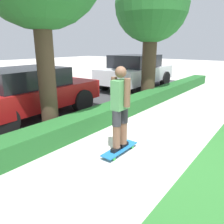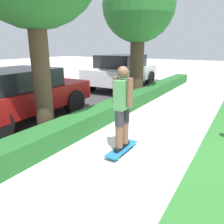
# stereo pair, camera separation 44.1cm
# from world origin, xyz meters

# --- Properties ---
(ground_plane) EXTENTS (60.00, 60.00, 0.00)m
(ground_plane) POSITION_xyz_m (0.00, 0.00, 0.00)
(ground_plane) COLOR beige
(street_asphalt) EXTENTS (18.35, 5.00, 0.01)m
(street_asphalt) POSITION_xyz_m (0.00, 4.20, 0.00)
(street_asphalt) COLOR #38383A
(street_asphalt) RESTS_ON ground_plane
(hedge_row) EXTENTS (18.35, 0.60, 0.43)m
(hedge_row) POSITION_xyz_m (0.00, 1.60, 0.21)
(hedge_row) COLOR #236028
(hedge_row) RESTS_ON ground_plane
(skateboard) EXTENTS (0.90, 0.24, 0.09)m
(skateboard) POSITION_xyz_m (-0.36, 0.24, 0.07)
(skateboard) COLOR #1E6BAD
(skateboard) RESTS_ON ground_plane
(skater_person) EXTENTS (0.48, 0.40, 1.57)m
(skater_person) POSITION_xyz_m (-0.36, 0.24, 0.92)
(skater_person) COLOR black
(skater_person) RESTS_ON skateboard
(tree_far) EXTENTS (2.61, 2.61, 4.70)m
(tree_far) POSITION_xyz_m (4.03, 2.06, 3.31)
(tree_far) COLOR #423323
(tree_far) RESTS_ON ground_plane
(parked_car_middle) EXTENTS (4.07, 2.11, 1.41)m
(parked_car_middle) POSITION_xyz_m (-0.14, 3.63, 0.76)
(parked_car_middle) COLOR maroon
(parked_car_middle) RESTS_ON ground_plane
(parked_car_rear) EXTENTS (4.37, 2.12, 1.59)m
(parked_car_rear) POSITION_xyz_m (5.59, 3.58, 0.84)
(parked_car_rear) COLOR silver
(parked_car_rear) RESTS_ON ground_plane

